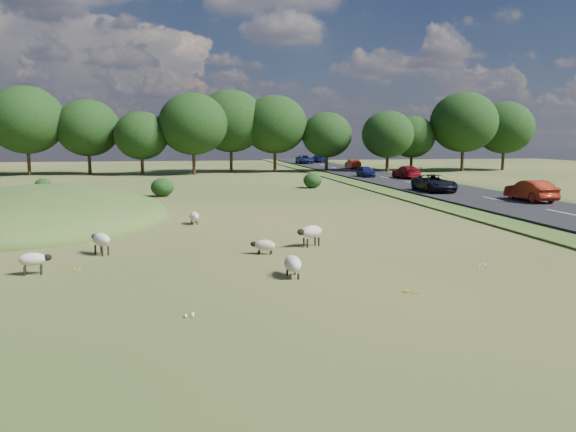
# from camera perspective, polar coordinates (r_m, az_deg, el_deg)

# --- Properties ---
(ground) EXTENTS (160.00, 160.00, 0.00)m
(ground) POSITION_cam_1_polar(r_m,az_deg,el_deg) (43.42, -6.29, 1.48)
(ground) COLOR #2F5319
(ground) RESTS_ON ground
(mound) EXTENTS (16.00, 20.00, 4.00)m
(mound) POSITION_cam_1_polar(r_m,az_deg,el_deg) (36.57, -24.52, -0.38)
(mound) COLOR #33561E
(mound) RESTS_ON ground
(road) EXTENTS (8.00, 150.00, 0.25)m
(road) POSITION_cam_1_polar(r_m,az_deg,el_deg) (57.94, 13.18, 3.05)
(road) COLOR black
(road) RESTS_ON ground
(treeline) EXTENTS (96.28, 14.66, 11.70)m
(treeline) POSITION_cam_1_polar(r_m,az_deg,el_deg) (78.54, -8.88, 9.08)
(treeline) COLOR black
(treeline) RESTS_ON ground
(shrubs) EXTENTS (26.72, 8.37, 1.55)m
(shrubs) POSITION_cam_1_polar(r_m,az_deg,el_deg) (51.32, -9.03, 3.23)
(shrubs) COLOR black
(shrubs) RESTS_ON ground
(sheep_0) EXTENTS (1.36, 0.99, 0.95)m
(sheep_0) POSITION_cam_1_polar(r_m,az_deg,el_deg) (25.10, 2.32, -1.62)
(sheep_0) COLOR #BCB09C
(sheep_0) RESTS_ON ground
(sheep_1) EXTENTS (1.06, 1.27, 0.92)m
(sheep_1) POSITION_cam_1_polar(r_m,az_deg,el_deg) (24.60, -18.48, -2.27)
(sheep_1) COLOR #BCB09C
(sheep_1) RESTS_ON ground
(sheep_2) EXTENTS (0.58, 1.31, 0.76)m
(sheep_2) POSITION_cam_1_polar(r_m,az_deg,el_deg) (19.62, 0.46, -4.86)
(sheep_2) COLOR #BCB09C
(sheep_2) RESTS_ON ground
(sheep_3) EXTENTS (1.14, 0.61, 0.80)m
(sheep_3) POSITION_cam_1_polar(r_m,az_deg,el_deg) (21.86, -24.44, -4.03)
(sheep_3) COLOR #BCB09C
(sheep_3) RESTS_ON ground
(sheep_4) EXTENTS (0.66, 1.25, 0.70)m
(sheep_4) POSITION_cam_1_polar(r_m,az_deg,el_deg) (32.07, -9.51, -0.04)
(sheep_4) COLOR #BCB09C
(sheep_4) RESTS_ON ground
(sheep_5) EXTENTS (1.11, 0.74, 0.62)m
(sheep_5) POSITION_cam_1_polar(r_m,az_deg,el_deg) (23.48, -2.44, -2.97)
(sheep_5) COLOR #BCB09C
(sheep_5) RESTS_ON ground
(car_1) EXTENTS (2.11, 5.20, 1.51)m
(car_1) POSITION_cam_1_polar(r_m,az_deg,el_deg) (108.85, 3.10, 5.88)
(car_1) COLOR navy
(car_1) RESTS_ON road
(car_2) EXTENTS (1.62, 4.64, 1.53)m
(car_2) POSITION_cam_1_polar(r_m,az_deg,el_deg) (44.85, 23.43, 2.39)
(car_2) COLOR maroon
(car_2) RESTS_ON road
(car_3) EXTENTS (2.54, 5.51, 1.53)m
(car_3) POSITION_cam_1_polar(r_m,az_deg,el_deg) (102.94, 1.69, 5.77)
(car_3) COLOR navy
(car_3) RESTS_ON road
(car_4) EXTENTS (1.46, 4.18, 1.38)m
(car_4) POSITION_cam_1_polar(r_m,az_deg,el_deg) (86.44, 6.60, 5.27)
(car_4) COLOR maroon
(car_4) RESTS_ON road
(car_5) EXTENTS (1.53, 3.81, 1.30)m
(car_5) POSITION_cam_1_polar(r_m,az_deg,el_deg) (67.95, 7.91, 4.52)
(car_5) COLOR navy
(car_5) RESTS_ON road
(car_6) EXTENTS (2.02, 4.98, 1.45)m
(car_6) POSITION_cam_1_polar(r_m,az_deg,el_deg) (66.14, 11.94, 4.39)
(car_6) COLOR maroon
(car_6) RESTS_ON road
(car_7) EXTENTS (2.42, 5.24, 1.46)m
(car_7) POSITION_cam_1_polar(r_m,az_deg,el_deg) (50.12, 14.65, 3.25)
(car_7) COLOR black
(car_7) RESTS_ON road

